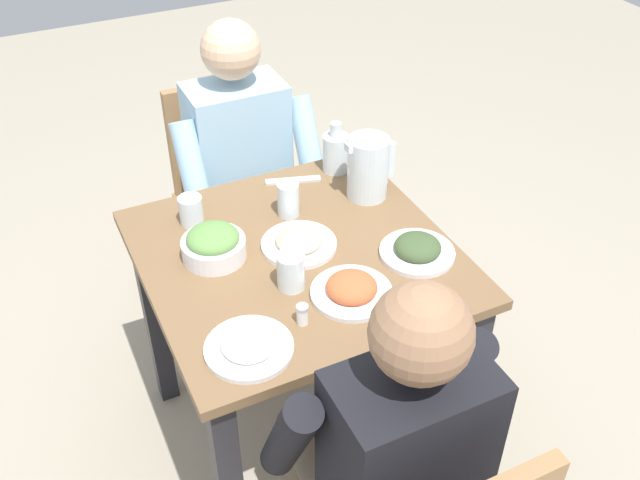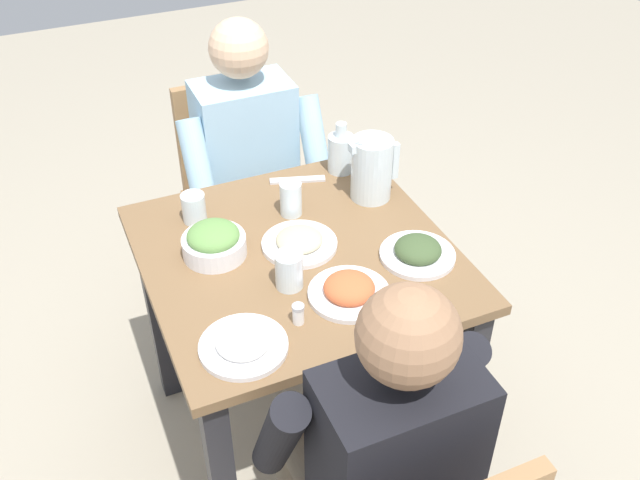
% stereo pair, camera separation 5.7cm
% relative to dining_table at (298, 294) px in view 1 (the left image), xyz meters
% --- Properties ---
extents(ground_plane, '(8.00, 8.00, 0.00)m').
position_rel_dining_table_xyz_m(ground_plane, '(0.00, 0.00, -0.61)').
color(ground_plane, '#9E937F').
extents(dining_table, '(0.81, 0.81, 0.76)m').
position_rel_dining_table_xyz_m(dining_table, '(0.00, 0.00, 0.00)').
color(dining_table, brown).
rests_on(dining_table, ground_plane).
extents(chair_far, '(0.40, 0.40, 0.87)m').
position_rel_dining_table_xyz_m(chair_far, '(0.07, 0.77, -0.12)').
color(chair_far, '#997047').
rests_on(chair_far, ground_plane).
extents(diner_near, '(0.48, 0.53, 1.16)m').
position_rel_dining_table_xyz_m(diner_near, '(-0.05, -0.56, 0.02)').
color(diner_near, black).
rests_on(diner_near, ground_plane).
extents(diner_far, '(0.48, 0.53, 1.16)m').
position_rel_dining_table_xyz_m(diner_far, '(0.07, 0.56, 0.02)').
color(diner_far, '#9EC6E0').
rests_on(diner_far, ground_plane).
extents(water_pitcher, '(0.16, 0.12, 0.19)m').
position_rel_dining_table_xyz_m(water_pitcher, '(0.30, 0.16, 0.24)').
color(water_pitcher, silver).
rests_on(water_pitcher, dining_table).
extents(salad_bowl, '(0.17, 0.17, 0.09)m').
position_rel_dining_table_xyz_m(salad_bowl, '(-0.21, 0.08, 0.19)').
color(salad_bowl, white).
rests_on(salad_bowl, dining_table).
extents(plate_rice_curry, '(0.21, 0.21, 0.06)m').
position_rel_dining_table_xyz_m(plate_rice_curry, '(0.05, -0.21, 0.17)').
color(plate_rice_curry, white).
rests_on(plate_rice_curry, dining_table).
extents(plate_beans, '(0.21, 0.21, 0.04)m').
position_rel_dining_table_xyz_m(plate_beans, '(0.02, 0.02, 0.16)').
color(plate_beans, white).
rests_on(plate_beans, dining_table).
extents(plate_yoghurt, '(0.21, 0.21, 0.05)m').
position_rel_dining_table_xyz_m(plate_yoghurt, '(-0.25, -0.28, 0.16)').
color(plate_yoghurt, white).
rests_on(plate_yoghurt, dining_table).
extents(plate_dolmas, '(0.20, 0.20, 0.06)m').
position_rel_dining_table_xyz_m(plate_dolmas, '(0.29, -0.15, 0.17)').
color(plate_dolmas, white).
rests_on(plate_dolmas, dining_table).
extents(water_glass_by_pitcher, '(0.07, 0.07, 0.09)m').
position_rel_dining_table_xyz_m(water_glass_by_pitcher, '(-0.21, 0.25, 0.19)').
color(water_glass_by_pitcher, silver).
rests_on(water_glass_by_pitcher, dining_table).
extents(water_glass_near_right, '(0.07, 0.07, 0.10)m').
position_rel_dining_table_xyz_m(water_glass_near_right, '(-0.07, -0.12, 0.20)').
color(water_glass_near_right, silver).
rests_on(water_glass_near_right, dining_table).
extents(water_glass_far_left, '(0.06, 0.06, 0.10)m').
position_rel_dining_table_xyz_m(water_glass_far_left, '(0.05, 0.17, 0.20)').
color(water_glass_far_left, silver).
rests_on(water_glass_far_left, dining_table).
extents(oil_carafe, '(0.08, 0.08, 0.16)m').
position_rel_dining_table_xyz_m(oil_carafe, '(0.28, 0.33, 0.20)').
color(oil_carafe, silver).
rests_on(oil_carafe, dining_table).
extents(salt_shaker, '(0.03, 0.03, 0.05)m').
position_rel_dining_table_xyz_m(salt_shaker, '(-0.10, -0.25, 0.17)').
color(salt_shaker, white).
rests_on(salt_shaker, dining_table).
extents(fork_near, '(0.17, 0.08, 0.01)m').
position_rel_dining_table_xyz_m(fork_near, '(0.13, 0.33, 0.15)').
color(fork_near, silver).
rests_on(fork_near, dining_table).
extents(knife_near, '(0.18, 0.08, 0.01)m').
position_rel_dining_table_xyz_m(knife_near, '(-0.26, -0.31, 0.15)').
color(knife_near, silver).
rests_on(knife_near, dining_table).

